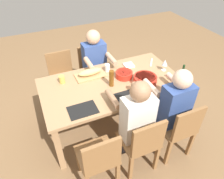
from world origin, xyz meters
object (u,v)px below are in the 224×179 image
dining_table (112,88)px  bread_loaf (90,72)px  diner_near_center (135,117)px  beer_bottle (111,78)px  serving_bowl_greens (124,74)px  cup_far_left (62,79)px  diner_far_center (95,63)px  cup_far_center (107,68)px  chair_near_right (179,128)px  serving_bowl_fruit (145,79)px  wine_bottle (181,77)px  chair_far_left (62,75)px  wine_glass (165,63)px  chair_near_left (99,159)px  cutting_board (90,75)px  chair_near_center (142,142)px  napkin_stack (129,65)px  chair_far_center (92,69)px  diner_near_right (173,105)px

dining_table → bread_loaf: size_ratio=5.70×
bread_loaf → diner_near_center: bearing=-76.9°
diner_near_center → beer_bottle: diner_near_center is taller
serving_bowl_greens → cup_far_left: (-0.79, 0.21, 0.01)m
diner_far_center → cup_far_center: bearing=-81.0°
chair_near_right → serving_bowl_fruit: chair_near_right is taller
chair_near_right → cup_far_center: (-0.45, 1.10, 0.31)m
diner_far_center → wine_bottle: (0.78, -1.01, 0.15)m
chair_far_left → serving_bowl_greens: 1.08m
wine_glass → bread_loaf: bearing=164.5°
chair_near_right → chair_near_left: bearing=180.0°
cup_far_left → chair_near_right: bearing=-44.7°
serving_bowl_greens → cutting_board: serving_bowl_greens is taller
diner_near_center → cup_far_left: size_ratio=11.49×
wine_bottle → cup_far_center: (-0.73, 0.67, -0.06)m
diner_near_center → chair_near_right: 0.58m
chair_near_left → cup_far_left: (-0.09, 1.08, 0.31)m
chair_near_center → serving_bowl_greens: bearing=77.0°
napkin_stack → serving_bowl_fruit: bearing=-90.4°
diner_far_center → cup_far_left: size_ratio=11.49×
dining_table → bread_loaf: bread_loaf is taller
chair_far_center → beer_bottle: 0.94m
serving_bowl_fruit → cup_far_left: 1.07m
chair_near_left → beer_bottle: (0.47, 0.77, 0.37)m
diner_near_center → cup_far_left: bearing=123.3°
chair_near_right → diner_far_center: size_ratio=0.71×
cutting_board → wine_glass: (1.00, -0.28, 0.11)m
chair_near_right → cutting_board: bearing=123.4°
chair_far_center → serving_bowl_fruit: 1.11m
chair_near_center → chair_far_left: 1.71m
dining_table → beer_bottle: bearing=-120.9°
chair_near_left → chair_near_right: bearing=0.0°
serving_bowl_greens → wine_glass: (0.59, -0.07, 0.07)m
diner_far_center → napkin_stack: 0.53m
chair_near_left → chair_near_right: size_ratio=1.00×
diner_near_right → chair_far_left: (-1.00, 1.45, -0.21)m
chair_near_center → beer_bottle: beer_bottle is taller
chair_near_center → serving_bowl_fruit: size_ratio=2.86×
dining_table → chair_near_left: (-0.50, -0.82, -0.18)m
chair_near_right → wine_glass: wine_glass is taller
diner_near_right → napkin_stack: diner_near_right is taller
beer_bottle → diner_near_center: bearing=-87.2°
chair_far_center → serving_bowl_fruit: (0.39, -0.99, 0.32)m
wine_glass → beer_bottle: bearing=-177.8°
napkin_stack → diner_near_right: bearing=-83.1°
serving_bowl_fruit → bread_loaf: bearing=143.9°
serving_bowl_fruit → serving_bowl_greens: size_ratio=1.32×
serving_bowl_fruit → serving_bowl_greens: (-0.19, 0.23, -0.01)m
serving_bowl_greens → wine_bottle: 0.73m
chair_near_center → diner_near_center: (0.00, 0.18, 0.21)m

